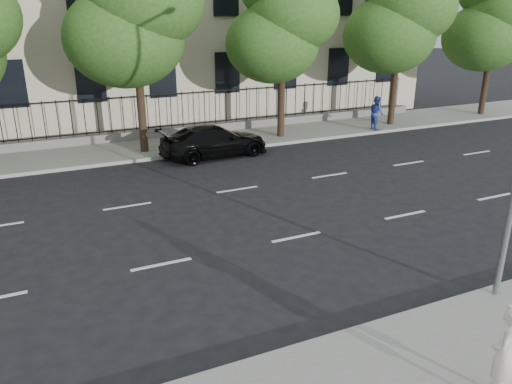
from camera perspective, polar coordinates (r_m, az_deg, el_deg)
ground at (r=12.75m, az=10.16°, el=-9.46°), size 120.00×120.00×0.00m
near_sidewalk at (r=10.28m, az=23.50°, el=-18.57°), size 60.00×4.00×0.15m
far_sidewalk at (r=24.68m, az=-8.46°, el=5.45°), size 60.00×4.00×0.15m
lane_markings at (r=16.44m, az=0.84°, el=-2.11°), size 49.60×4.62×0.01m
iron_fence at (r=26.15m, az=-9.60°, el=7.50°), size 30.00×0.50×2.20m
tree_c at (r=22.82m, az=-13.85°, el=20.03°), size 5.89×5.50×9.80m
tree_d at (r=25.18m, az=2.97°, el=19.19°), size 5.34×4.94×8.84m
tree_e at (r=29.08m, az=16.07°, el=19.31°), size 5.71×5.31×9.46m
tree_f at (r=33.98m, az=25.54°, el=17.68°), size 5.52×5.12×9.01m
black_sedan at (r=22.45m, az=-4.80°, el=5.81°), size 5.03×2.34×1.42m
woman_near at (r=9.22m, az=26.50°, el=-16.25°), size 0.80×0.72×1.84m
pedestrian_far at (r=27.74m, az=13.59°, el=8.78°), size 0.80×0.96×1.79m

